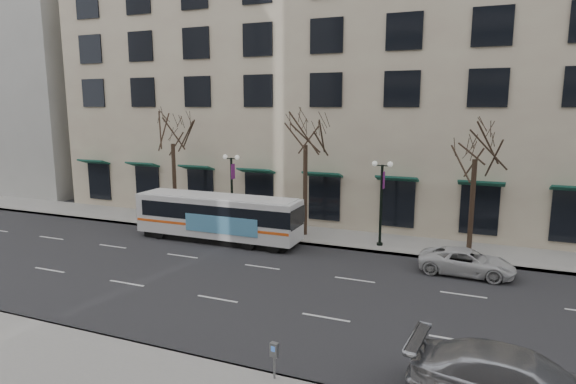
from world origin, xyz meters
The scene contains 12 objects.
ground centered at (0.00, 0.00, 0.00)m, with size 160.00×160.00×0.00m, color black.
sidewalk_far centered at (5.00, 9.00, 0.07)m, with size 80.00×4.00×0.15m, color gray.
building_hotel centered at (-2.00, 21.00, 12.00)m, with size 40.00×20.00×24.00m, color tan.
building_far_upblock centered at (-38.00, 21.00, 14.00)m, with size 28.00×20.00×28.00m, color #999993.
tree_far_left centered at (-10.00, 8.80, 6.70)m, with size 3.60×3.60×8.34m.
tree_far_mid centered at (0.00, 8.80, 6.91)m, with size 3.60×3.60×8.55m.
tree_far_right centered at (10.00, 8.80, 6.42)m, with size 3.60×3.60×8.06m.
lamp_post_left centered at (-4.99, 8.20, 2.94)m, with size 1.22×0.45×5.21m.
lamp_post_right centered at (5.01, 8.20, 2.94)m, with size 1.22×0.45×5.21m.
city_bus centered at (-4.64, 5.80, 1.59)m, with size 10.71×2.39×2.90m.
white_pickup centered at (10.00, 5.23, 0.64)m, with size 2.13×4.61×1.28m, color silver.
pay_station centered at (4.96, -7.30, 0.99)m, with size 0.27×0.19×1.17m.
Camera 1 is at (10.45, -19.62, 8.37)m, focal length 30.00 mm.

